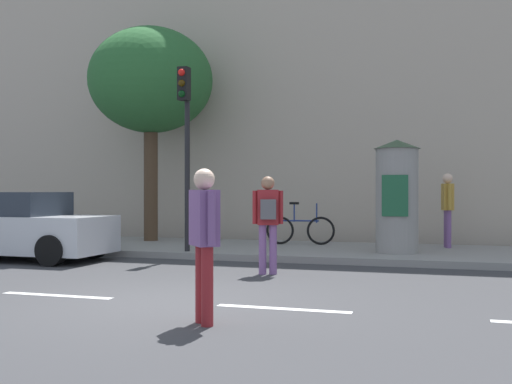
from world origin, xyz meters
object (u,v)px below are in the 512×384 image
traffic_light (185,128)px  pedestrian_tallest (448,204)px  street_tree (151,81)px  poster_column (397,195)px  bicycle_leaning (300,229)px  pedestrian_in_dark_shirt (268,216)px  pedestrian_in_red_top (204,232)px  parked_car_blue (13,227)px

traffic_light → pedestrian_tallest: bearing=26.5°
street_tree → pedestrian_tallest: (7.86, 0.24, -3.35)m
pedestrian_tallest → poster_column: bearing=-123.4°
poster_column → bicycle_leaning: size_ratio=1.43×
pedestrian_tallest → bicycle_leaning: 3.69m
pedestrian_in_dark_shirt → pedestrian_in_red_top: 4.37m
poster_column → parked_car_blue: bearing=-162.2°
pedestrian_tallest → parked_car_blue: 10.15m
poster_column → parked_car_blue: (-8.14, -2.62, -0.70)m
traffic_light → pedestrian_in_red_top: traffic_light is taller
traffic_light → poster_column: traffic_light is taller
bicycle_leaning → parked_car_blue: (-5.59, -4.03, 0.19)m
traffic_light → pedestrian_in_dark_shirt: (2.57, -2.08, -1.89)m
pedestrian_in_red_top → pedestrian_tallest: pedestrian_tallest is taller
traffic_light → pedestrian_in_dark_shirt: size_ratio=2.32×
traffic_light → parked_car_blue: 4.42m
street_tree → pedestrian_tallest: bearing=1.7°
poster_column → bicycle_leaning: 3.05m
bicycle_leaning → pedestrian_tallest: bearing=3.4°
parked_car_blue → pedestrian_tallest: bearing=24.7°
poster_column → parked_car_blue: size_ratio=0.58×
poster_column → pedestrian_tallest: bearing=56.6°
traffic_light → pedestrian_in_red_top: (3.08, -6.42, -1.90)m
traffic_light → street_tree: (-2.19, 2.59, 1.59)m
street_tree → traffic_light: bearing=-49.8°
poster_column → pedestrian_in_red_top: poster_column is taller
bicycle_leaning → parked_car_blue: 6.89m
pedestrian_in_dark_shirt → parked_car_blue: (-6.11, 0.67, -0.35)m
traffic_light → parked_car_blue: (-3.54, -1.41, -2.24)m
poster_column → street_tree: street_tree is taller
poster_column → pedestrian_in_dark_shirt: bearing=-121.7°
pedestrian_in_red_top → pedestrian_tallest: size_ratio=1.00×
pedestrian_in_red_top → parked_car_blue: pedestrian_in_red_top is taller
pedestrian_in_red_top → bicycle_leaning: pedestrian_in_red_top is taller
pedestrian_in_dark_shirt → parked_car_blue: size_ratio=0.42×
street_tree → pedestrian_tallest: 8.54m
traffic_light → bicycle_leaning: traffic_light is taller
traffic_light → bicycle_leaning: (2.05, 2.61, -2.43)m
pedestrian_in_dark_shirt → bicycle_leaning: size_ratio=1.02×
parked_car_blue → poster_column: bearing=17.8°
poster_column → bicycle_leaning: (-2.55, 1.40, -0.89)m
pedestrian_in_red_top → bicycle_leaning: size_ratio=1.02×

